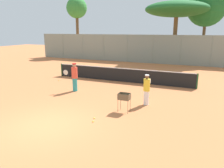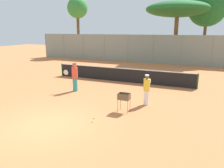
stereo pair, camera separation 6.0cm
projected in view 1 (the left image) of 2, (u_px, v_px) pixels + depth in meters
ground_plane at (46, 125)px, 9.16m from camera, size 80.00×80.00×0.00m
tennis_net at (121, 74)px, 16.76m from camera, size 11.11×0.10×1.07m
back_fence at (153, 49)px, 25.67m from camera, size 31.83×0.08×3.34m
tree_0 at (77, 9)px, 31.67m from camera, size 2.98×2.98×8.48m
tree_1 at (177, 10)px, 25.24m from camera, size 7.27×7.27×7.13m
tree_2 at (206, 8)px, 25.92m from camera, size 4.52×4.52×8.75m
player_white_outfit at (75, 77)px, 14.05m from camera, size 0.79×0.66×1.83m
player_red_cap at (147, 89)px, 11.48m from camera, size 0.34×0.89×1.63m
ball_cart at (124, 98)px, 10.53m from camera, size 0.56×0.41×0.93m
tennis_ball_0 at (149, 97)px, 12.88m from camera, size 0.07×0.07×0.07m
tennis_ball_1 at (94, 118)px, 9.83m from camera, size 0.07×0.07×0.07m
tennis_ball_2 at (59, 81)px, 17.08m from camera, size 0.07×0.07×0.07m
tennis_ball_3 at (93, 121)px, 9.45m from camera, size 0.07×0.07×0.07m
tennis_ball_4 at (108, 82)px, 16.66m from camera, size 0.07×0.07×0.07m
parked_car at (207, 57)px, 26.51m from camera, size 4.20×1.70×1.60m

